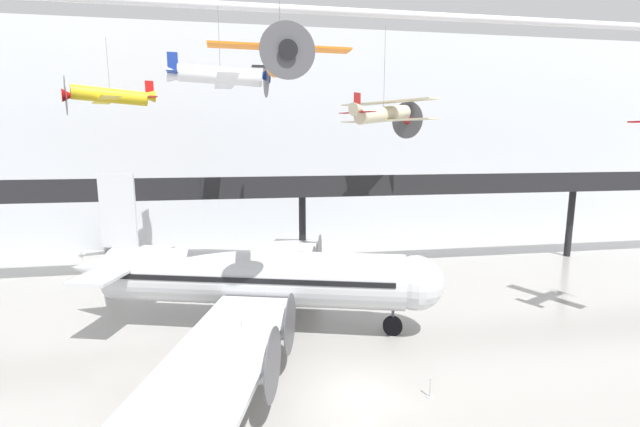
# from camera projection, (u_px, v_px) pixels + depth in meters

# --- Properties ---
(ground_plane) EXTENTS (260.00, 260.00, 0.00)m
(ground_plane) POSITION_uv_depth(u_px,v_px,m) (358.00, 395.00, 21.81)
(ground_plane) COLOR #9E9B96
(hangar_back_wall) EXTENTS (140.00, 3.00, 26.18)m
(hangar_back_wall) POSITION_uv_depth(u_px,v_px,m) (289.00, 139.00, 53.60)
(hangar_back_wall) COLOR silver
(hangar_back_wall) RESTS_ON ground
(mezzanine_walkway) EXTENTS (110.00, 3.20, 9.67)m
(mezzanine_walkway) POSITION_uv_depth(u_px,v_px,m) (303.00, 192.00, 41.28)
(mezzanine_walkway) COLOR black
(mezzanine_walkway) RESTS_ON ground
(ceiling_truss_beam) EXTENTS (120.00, 0.60, 0.60)m
(ceiling_truss_beam) POSITION_uv_depth(u_px,v_px,m) (315.00, 10.00, 31.66)
(ceiling_truss_beam) COLOR silver
(airliner_silver_main) EXTENTS (25.45, 29.54, 10.68)m
(airliner_silver_main) POSITION_uv_depth(u_px,v_px,m) (253.00, 278.00, 29.02)
(airliner_silver_main) COLOR silver
(airliner_silver_main) RESTS_ON ground
(suspended_plane_cream_biplane) EXTENTS (7.72, 8.42, 8.98)m
(suspended_plane_cream_biplane) POSITION_uv_depth(u_px,v_px,m) (384.00, 114.00, 35.70)
(suspended_plane_cream_biplane) COLOR beige
(suspended_plane_orange_highwing) EXTENTS (7.21, 5.88, 6.54)m
(suspended_plane_orange_highwing) POSITION_uv_depth(u_px,v_px,m) (280.00, 57.00, 21.73)
(suspended_plane_orange_highwing) COLOR orange
(suspended_plane_white_twin) EXTENTS (7.23, 8.87, 6.12)m
(suspended_plane_white_twin) POSITION_uv_depth(u_px,v_px,m) (220.00, 76.00, 30.40)
(suspended_plane_white_twin) COLOR silver
(suspended_plane_yellow_lowwing) EXTENTS (8.17, 9.42, 7.03)m
(suspended_plane_yellow_lowwing) POSITION_uv_depth(u_px,v_px,m) (110.00, 96.00, 39.22)
(suspended_plane_yellow_lowwing) COLOR yellow
(stanchion_barrier) EXTENTS (0.36, 0.36, 1.08)m
(stanchion_barrier) POSITION_uv_depth(u_px,v_px,m) (430.00, 391.00, 21.62)
(stanchion_barrier) COLOR #B2B5BA
(stanchion_barrier) RESTS_ON ground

